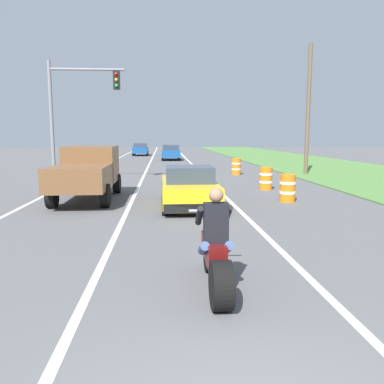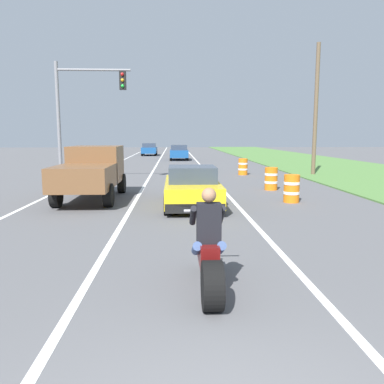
% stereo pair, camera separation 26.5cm
% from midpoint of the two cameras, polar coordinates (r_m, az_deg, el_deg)
% --- Properties ---
extents(lane_stripe_left_solid, '(0.14, 120.00, 0.01)m').
position_cam_midpoint_polar(lane_stripe_left_solid, '(23.00, -14.95, 2.02)').
color(lane_stripe_left_solid, white).
rests_on(lane_stripe_left_solid, ground).
extents(lane_stripe_right_solid, '(0.14, 120.00, 0.01)m').
position_cam_midpoint_polar(lane_stripe_right_solid, '(22.59, 3.21, 2.18)').
color(lane_stripe_right_solid, white).
rests_on(lane_stripe_right_solid, ground).
extents(lane_stripe_centre_dashed, '(0.14, 120.00, 0.01)m').
position_cam_midpoint_polar(lane_stripe_centre_dashed, '(22.51, -5.95, 2.13)').
color(lane_stripe_centre_dashed, white).
rests_on(lane_stripe_centre_dashed, ground).
extents(grass_verge_right, '(10.00, 120.00, 0.06)m').
position_cam_midpoint_polar(grass_verge_right, '(25.67, 26.31, 2.12)').
color(grass_verge_right, '#517F3D').
rests_on(grass_verge_right, ground).
extents(motorcycle_with_rider, '(0.70, 2.21, 1.62)m').
position_cam_midpoint_polar(motorcycle_with_rider, '(5.97, 3.73, -9.20)').
color(motorcycle_with_rider, black).
rests_on(motorcycle_with_rider, ground).
extents(sports_car_yellow, '(1.84, 4.30, 1.37)m').
position_cam_midpoint_polar(sports_car_yellow, '(13.27, 0.56, 0.65)').
color(sports_car_yellow, yellow).
rests_on(sports_car_yellow, ground).
extents(pickup_truck_left_lane_brown, '(2.02, 4.80, 1.98)m').
position_cam_midpoint_polar(pickup_truck_left_lane_brown, '(14.98, -14.00, 3.11)').
color(pickup_truck_left_lane_brown, brown).
rests_on(pickup_truck_left_lane_brown, ground).
extents(traffic_light_mast_near, '(3.73, 0.34, 6.00)m').
position_cam_midpoint_polar(traffic_light_mast_near, '(20.58, -15.72, 12.26)').
color(traffic_light_mast_near, gray).
rests_on(traffic_light_mast_near, ground).
extents(utility_pole_roadside, '(0.24, 0.24, 7.78)m').
position_cam_midpoint_polar(utility_pole_roadside, '(24.90, 17.97, 11.31)').
color(utility_pole_roadside, brown).
rests_on(utility_pole_roadside, ground).
extents(construction_barrel_nearest, '(0.58, 0.58, 1.00)m').
position_cam_midpoint_polar(construction_barrel_nearest, '(14.48, 14.88, 0.51)').
color(construction_barrel_nearest, orange).
rests_on(construction_barrel_nearest, ground).
extents(construction_barrel_mid, '(0.58, 0.58, 1.00)m').
position_cam_midpoint_polar(construction_barrel_mid, '(17.59, 11.93, 1.93)').
color(construction_barrel_mid, orange).
rests_on(construction_barrel_mid, ground).
extents(construction_barrel_far, '(0.58, 0.58, 1.00)m').
position_cam_midpoint_polar(construction_barrel_far, '(24.13, 7.78, 3.70)').
color(construction_barrel_far, orange).
rests_on(construction_barrel_far, ground).
extents(distant_car_far_ahead, '(1.80, 4.00, 1.50)m').
position_cam_midpoint_polar(distant_car_far_ahead, '(38.77, -1.73, 5.85)').
color(distant_car_far_ahead, '#194C8C').
rests_on(distant_car_far_ahead, ground).
extents(distant_car_further_ahead, '(1.80, 4.00, 1.50)m').
position_cam_midpoint_polar(distant_car_further_ahead, '(48.04, -6.10, 6.26)').
color(distant_car_further_ahead, '#194C8C').
rests_on(distant_car_further_ahead, ground).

